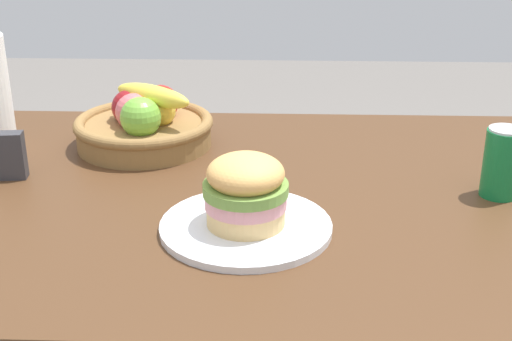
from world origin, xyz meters
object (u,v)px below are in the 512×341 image
at_px(plate, 246,227).
at_px(soda_can, 503,163).
at_px(fruit_basket, 145,123).
at_px(napkin_holder, 8,156).
at_px(sandwich, 246,190).

height_order(plate, soda_can, soda_can).
height_order(fruit_basket, napkin_holder, fruit_basket).
bearing_deg(soda_can, plate, -161.70).
bearing_deg(fruit_basket, plate, -58.53).
relative_size(plate, fruit_basket, 0.96).
distance_m(soda_can, napkin_holder, 0.90).
bearing_deg(sandwich, plate, 180.00).
height_order(sandwich, napkin_holder, sandwich).
distance_m(sandwich, napkin_holder, 0.49).
height_order(soda_can, fruit_basket, fruit_basket).
relative_size(soda_can, napkin_holder, 1.40).
bearing_deg(napkin_holder, fruit_basket, 32.31).
bearing_deg(soda_can, napkin_holder, 176.87).
bearing_deg(plate, fruit_basket, 121.47).
xyz_separation_m(plate, sandwich, (0.00, 0.00, 0.06)).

